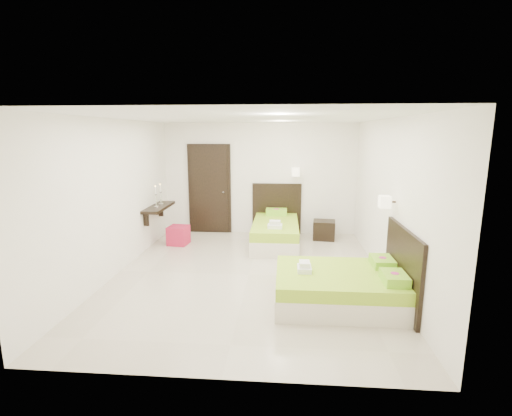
# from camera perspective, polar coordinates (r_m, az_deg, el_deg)

# --- Properties ---
(floor) EXTENTS (5.50, 5.50, 0.00)m
(floor) POSITION_cam_1_polar(r_m,az_deg,el_deg) (6.41, -1.12, -10.20)
(floor) COLOR #C0B49F
(floor) RESTS_ON ground
(bed_single) EXTENTS (1.16, 1.93, 1.59)m
(bed_single) POSITION_cam_1_polar(r_m,az_deg,el_deg) (8.07, 3.05, -3.47)
(bed_single) COLOR beige
(bed_single) RESTS_ON ground
(bed_double) EXTENTS (1.77, 1.50, 1.46)m
(bed_double) POSITION_cam_1_polar(r_m,az_deg,el_deg) (5.47, 13.42, -11.49)
(bed_double) COLOR beige
(bed_double) RESTS_ON ground
(nightstand) EXTENTS (0.52, 0.48, 0.43)m
(nightstand) POSITION_cam_1_polar(r_m,az_deg,el_deg) (8.54, 10.41, -3.34)
(nightstand) COLOR black
(nightstand) RESTS_ON ground
(ottoman) EXTENTS (0.45, 0.45, 0.40)m
(ottoman) POSITION_cam_1_polar(r_m,az_deg,el_deg) (8.19, -11.84, -4.12)
(ottoman) COLOR #A51635
(ottoman) RESTS_ON ground
(door) EXTENTS (1.02, 0.15, 2.14)m
(door) POSITION_cam_1_polar(r_m,az_deg,el_deg) (8.91, -7.16, 2.87)
(door) COLOR black
(door) RESTS_ON ground
(console_shelf) EXTENTS (0.35, 1.20, 0.78)m
(console_shelf) POSITION_cam_1_polar(r_m,az_deg,el_deg) (8.14, -14.78, 0.09)
(console_shelf) COLOR black
(console_shelf) RESTS_ON ground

